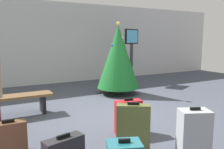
{
  "coord_description": "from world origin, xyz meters",
  "views": [
    {
      "loc": [
        -2.68,
        -4.51,
        1.72
      ],
      "look_at": [
        -0.05,
        0.27,
        0.9
      ],
      "focal_mm": 37.81,
      "sensor_mm": 36.0,
      "label": 1
    }
  ],
  "objects_px": {
    "holiday_tree": "(118,57)",
    "suitcase_2": "(194,137)",
    "suitcase_1": "(133,128)",
    "suitcase_4": "(128,117)",
    "flight_info_kiosk": "(132,46)",
    "suitcase_3": "(10,144)",
    "waiting_bench": "(14,101)"
  },
  "relations": [
    {
      "from": "holiday_tree",
      "to": "suitcase_2",
      "type": "xyz_separation_m",
      "value": [
        -1.21,
        -4.15,
        -0.78
      ]
    },
    {
      "from": "suitcase_1",
      "to": "suitcase_4",
      "type": "height_order",
      "value": "suitcase_1"
    },
    {
      "from": "suitcase_4",
      "to": "holiday_tree",
      "type": "bearing_deg",
      "value": 63.18
    },
    {
      "from": "flight_info_kiosk",
      "to": "suitcase_1",
      "type": "height_order",
      "value": "flight_info_kiosk"
    },
    {
      "from": "suitcase_1",
      "to": "suitcase_3",
      "type": "height_order",
      "value": "suitcase_1"
    },
    {
      "from": "waiting_bench",
      "to": "suitcase_3",
      "type": "height_order",
      "value": "suitcase_3"
    },
    {
      "from": "suitcase_1",
      "to": "holiday_tree",
      "type": "bearing_deg",
      "value": 63.16
    },
    {
      "from": "waiting_bench",
      "to": "suitcase_1",
      "type": "distance_m",
      "value": 3.0
    },
    {
      "from": "waiting_bench",
      "to": "flight_info_kiosk",
      "type": "bearing_deg",
      "value": 25.07
    },
    {
      "from": "suitcase_2",
      "to": "suitcase_1",
      "type": "bearing_deg",
      "value": 126.57
    },
    {
      "from": "suitcase_3",
      "to": "suitcase_4",
      "type": "xyz_separation_m",
      "value": [
        2.02,
        0.18,
        0.0
      ]
    },
    {
      "from": "holiday_tree",
      "to": "waiting_bench",
      "type": "bearing_deg",
      "value": -165.92
    },
    {
      "from": "flight_info_kiosk",
      "to": "suitcase_2",
      "type": "height_order",
      "value": "flight_info_kiosk"
    },
    {
      "from": "holiday_tree",
      "to": "suitcase_3",
      "type": "xyz_separation_m",
      "value": [
        -3.45,
        -3.0,
        -0.86
      ]
    },
    {
      "from": "flight_info_kiosk",
      "to": "suitcase_1",
      "type": "distance_m",
      "value": 5.79
    },
    {
      "from": "waiting_bench",
      "to": "suitcase_3",
      "type": "bearing_deg",
      "value": -97.88
    },
    {
      "from": "flight_info_kiosk",
      "to": "suitcase_4",
      "type": "relative_size",
      "value": 3.18
    },
    {
      "from": "suitcase_2",
      "to": "holiday_tree",
      "type": "bearing_deg",
      "value": 73.71
    },
    {
      "from": "suitcase_1",
      "to": "suitcase_4",
      "type": "distance_m",
      "value": 0.69
    },
    {
      "from": "flight_info_kiosk",
      "to": "suitcase_3",
      "type": "height_order",
      "value": "flight_info_kiosk"
    },
    {
      "from": "flight_info_kiosk",
      "to": "suitcase_1",
      "type": "bearing_deg",
      "value": -123.13
    },
    {
      "from": "suitcase_4",
      "to": "suitcase_1",
      "type": "bearing_deg",
      "value": -116.96
    },
    {
      "from": "holiday_tree",
      "to": "suitcase_2",
      "type": "distance_m",
      "value": 4.39
    },
    {
      "from": "holiday_tree",
      "to": "suitcase_1",
      "type": "distance_m",
      "value": 3.94
    },
    {
      "from": "holiday_tree",
      "to": "flight_info_kiosk",
      "type": "height_order",
      "value": "holiday_tree"
    },
    {
      "from": "flight_info_kiosk",
      "to": "suitcase_4",
      "type": "distance_m",
      "value": 5.13
    },
    {
      "from": "suitcase_2",
      "to": "suitcase_3",
      "type": "distance_m",
      "value": 2.52
    },
    {
      "from": "flight_info_kiosk",
      "to": "waiting_bench",
      "type": "relative_size",
      "value": 1.26
    },
    {
      "from": "suitcase_4",
      "to": "suitcase_2",
      "type": "bearing_deg",
      "value": -80.76
    },
    {
      "from": "suitcase_1",
      "to": "suitcase_2",
      "type": "bearing_deg",
      "value": -53.43
    },
    {
      "from": "suitcase_1",
      "to": "suitcase_2",
      "type": "height_order",
      "value": "suitcase_2"
    },
    {
      "from": "flight_info_kiosk",
      "to": "suitcase_4",
      "type": "xyz_separation_m",
      "value": [
        -2.79,
        -4.15,
        -1.14
      ]
    }
  ]
}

